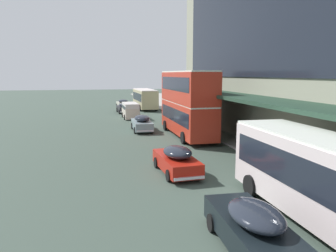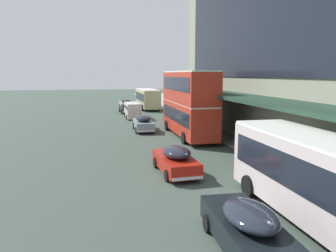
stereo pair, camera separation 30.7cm
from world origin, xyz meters
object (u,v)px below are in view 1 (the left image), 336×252
transit_bus_kerbside_far (145,98)px  sedan_second_near (123,104)px  sedan_oncoming_rear (124,108)px  transit_bus_kerbside_rear (187,101)px  transit_bus_kerbside_front (328,177)px  sedan_trailing_near (142,123)px  vw_van (130,110)px  sedan_lead_mid (177,160)px  sedan_trailing_mid (252,228)px  fire_hydrant (270,156)px

transit_bus_kerbside_far → sedan_second_near: transit_bus_kerbside_far is taller
sedan_second_near → sedan_oncoming_rear: size_ratio=0.94×
transit_bus_kerbside_rear → transit_bus_kerbside_far: size_ratio=1.12×
transit_bus_kerbside_front → transit_bus_kerbside_rear: (-0.07, 18.38, 1.27)m
sedan_trailing_near → transit_bus_kerbside_front: bearing=-80.6°
sedan_oncoming_rear → vw_van: vw_van is taller
transit_bus_kerbside_front → sedan_lead_mid: size_ratio=2.21×
sedan_oncoming_rear → vw_van: (0.25, -6.07, 0.38)m
transit_bus_kerbside_front → transit_bus_kerbside_rear: size_ratio=0.99×
sedan_trailing_mid → sedan_lead_mid: size_ratio=1.07×
transit_bus_kerbside_rear → transit_bus_kerbside_far: 24.07m
sedan_trailing_mid → fire_hydrant: size_ratio=7.07×
sedan_trailing_mid → fire_hydrant: bearing=57.1°
transit_bus_kerbside_far → sedan_lead_mid: 35.00m
transit_bus_kerbside_rear → sedan_second_near: (-3.46, 26.30, -2.45)m
sedan_trailing_near → sedan_second_near: size_ratio=1.09×
transit_bus_kerbside_front → sedan_lead_mid: transit_bus_kerbside_front is taller
sedan_trailing_mid → sedan_oncoming_rear: (-0.51, 38.92, -0.07)m
transit_bus_kerbside_far → sedan_trailing_near: size_ratio=1.95×
sedan_trailing_mid → fire_hydrant: (5.91, 9.14, -0.30)m
fire_hydrant → sedan_second_near: bearing=99.3°
sedan_trailing_near → sedan_second_near: 22.68m
sedan_trailing_near → fire_hydrant: size_ratio=6.70×
sedan_trailing_mid → transit_bus_kerbside_front: bearing=15.9°
sedan_trailing_near → sedan_lead_mid: bearing=-90.4°
sedan_trailing_mid → sedan_lead_mid: (-0.30, 8.59, -0.01)m
transit_bus_kerbside_rear → transit_bus_kerbside_far: bearing=90.3°
transit_bus_kerbside_rear → sedan_oncoming_rear: size_ratio=2.25×
sedan_second_near → sedan_oncoming_rear: sedan_second_near is taller
sedan_lead_mid → sedan_trailing_mid: bearing=-88.0°
transit_bus_kerbside_rear → fire_hydrant: (2.51, -10.23, -2.68)m
sedan_trailing_mid → vw_van: size_ratio=1.08×
transit_bus_kerbside_far → sedan_trailing_mid: bearing=-94.3°
sedan_second_near → fire_hydrant: size_ratio=6.16×
sedan_oncoming_rear → vw_van: 6.09m
transit_bus_kerbside_far → sedan_trailing_mid: (-3.28, -43.39, -1.04)m
sedan_second_near → vw_van: bearing=-90.8°
transit_bus_kerbside_far → sedan_oncoming_rear: (-3.79, -4.47, -1.11)m
transit_bus_kerbside_rear → vw_van: transit_bus_kerbside_rear is taller
vw_van → fire_hydrant: 24.51m
sedan_oncoming_rear → transit_bus_kerbside_far: bearing=49.7°
vw_van → transit_bus_kerbside_far: bearing=71.5°
transit_bus_kerbside_front → sedan_trailing_mid: transit_bus_kerbside_front is taller
transit_bus_kerbside_far → vw_van: size_ratio=2.00×
sedan_second_near → sedan_oncoming_rear: 6.75m
sedan_second_near → sedan_oncoming_rear: bearing=-93.8°
sedan_lead_mid → transit_bus_kerbside_far: bearing=84.1°
sedan_oncoming_rear → vw_van: bearing=-87.6°
sedan_second_near → sedan_oncoming_rear: (-0.44, -6.74, -0.01)m
sedan_oncoming_rear → fire_hydrant: (6.42, -29.79, -0.23)m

